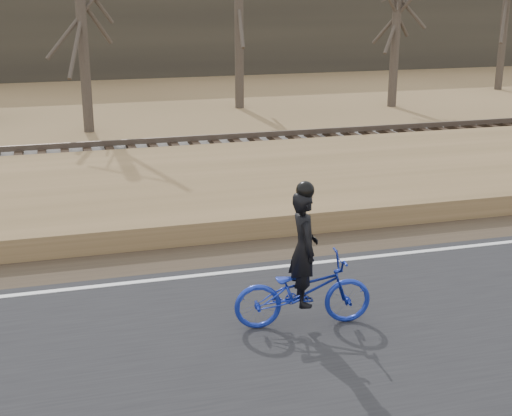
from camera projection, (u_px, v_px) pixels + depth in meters
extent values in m
plane|color=olive|center=(189.00, 285.00, 12.07)|extent=(120.00, 120.00, 0.00)
cube|color=black|center=(223.00, 353.00, 9.77)|extent=(120.00, 6.00, 0.06)
cube|color=silver|center=(187.00, 277.00, 12.24)|extent=(120.00, 0.12, 0.01)
cube|color=#473A2B|center=(177.00, 259.00, 13.17)|extent=(120.00, 1.60, 0.04)
cube|color=olive|center=(154.00, 203.00, 15.86)|extent=(120.00, 5.00, 0.44)
cube|color=slate|center=(134.00, 163.00, 19.35)|extent=(120.00, 3.00, 0.45)
cube|color=black|center=(134.00, 153.00, 19.26)|extent=(120.00, 2.40, 0.14)
cube|color=brown|center=(137.00, 153.00, 18.56)|extent=(120.00, 0.07, 0.15)
cube|color=brown|center=(131.00, 142.00, 19.88)|extent=(120.00, 0.07, 0.15)
cube|color=#383328|center=(86.00, 20.00, 38.72)|extent=(120.00, 4.00, 6.00)
imported|color=#162A9D|center=(303.00, 291.00, 10.38)|extent=(2.09, 0.93, 1.06)
imported|color=black|center=(304.00, 248.00, 10.18)|extent=(0.47, 0.66, 1.69)
sphere|color=black|center=(305.00, 190.00, 9.92)|extent=(0.26, 0.26, 0.26)
cylinder|color=#453D33|center=(81.00, 14.00, 23.46)|extent=(0.36, 0.36, 7.87)
cylinder|color=#453D33|center=(396.00, 26.00, 28.79)|extent=(0.36, 0.36, 6.53)
cylinder|color=#453D33|center=(507.00, 3.00, 33.35)|extent=(0.36, 0.36, 8.10)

